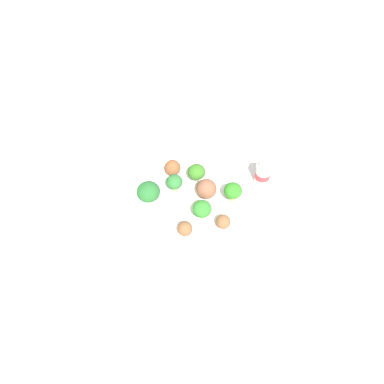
# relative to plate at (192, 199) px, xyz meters

# --- Properties ---
(ground_plane) EXTENTS (4.00, 4.00, 0.00)m
(ground_plane) POSITION_rel_plate_xyz_m (0.00, 0.00, -0.01)
(ground_plane) COLOR silver
(plate) EXTENTS (0.28, 0.28, 0.02)m
(plate) POSITION_rel_plate_xyz_m (0.00, 0.00, 0.00)
(plate) COLOR white
(plate) RESTS_ON ground_plane
(broccoli_floret_back_left) EXTENTS (0.04, 0.04, 0.05)m
(broccoli_floret_back_left) POSITION_rel_plate_xyz_m (-0.00, -0.06, 0.04)
(broccoli_floret_back_left) COLOR #99BB7F
(broccoli_floret_back_left) RESTS_ON plate
(broccoli_floret_mid_left) EXTENTS (0.04, 0.04, 0.05)m
(broccoli_floret_mid_left) POSITION_rel_plate_xyz_m (-0.03, 0.03, 0.04)
(broccoli_floret_mid_left) COLOR #9ECA72
(broccoli_floret_mid_left) RESTS_ON plate
(broccoli_floret_mid_right) EXTENTS (0.04, 0.04, 0.05)m
(broccoli_floret_mid_right) POSITION_rel_plate_xyz_m (0.08, -0.04, 0.04)
(broccoli_floret_mid_right) COLOR #A3BB6C
(broccoli_floret_mid_right) RESTS_ON plate
(broccoli_floret_front_left) EXTENTS (0.04, 0.04, 0.05)m
(broccoli_floret_front_left) POSITION_rel_plate_xyz_m (0.03, 0.04, 0.04)
(broccoli_floret_front_left) COLOR #98B883
(broccoli_floret_front_left) RESTS_ON plate
(broccoli_floret_near_rim) EXTENTS (0.05, 0.05, 0.05)m
(broccoli_floret_near_rim) POSITION_rel_plate_xyz_m (-0.09, 0.03, 0.04)
(broccoli_floret_near_rim) COLOR #A6BC7A
(broccoli_floret_near_rim) RESTS_ON plate
(meatball_far_rim) EXTENTS (0.03, 0.03, 0.03)m
(meatball_far_rim) POSITION_rel_plate_xyz_m (-0.05, -0.08, 0.02)
(meatball_far_rim) COLOR brown
(meatball_far_rim) RESTS_ON plate
(meatball_back_left) EXTENTS (0.04, 0.04, 0.04)m
(meatball_back_left) POSITION_rel_plate_xyz_m (-0.02, 0.09, 0.03)
(meatball_back_left) COLOR brown
(meatball_back_left) RESTS_ON plate
(meatball_front_left) EXTENTS (0.03, 0.03, 0.03)m
(meatball_front_left) POSITION_rel_plate_xyz_m (0.03, -0.10, 0.02)
(meatball_front_left) COLOR brown
(meatball_front_left) RESTS_ON plate
(meatball_center) EXTENTS (0.05, 0.05, 0.05)m
(meatball_center) POSITION_rel_plate_xyz_m (0.03, -0.01, 0.03)
(meatball_center) COLOR brown
(meatball_center) RESTS_ON plate
(napkin) EXTENTS (0.17, 0.13, 0.01)m
(napkin) POSITION_rel_plate_xyz_m (-0.27, 0.04, -0.01)
(napkin) COLOR white
(napkin) RESTS_ON ground_plane
(fork) EXTENTS (0.12, 0.02, 0.01)m
(fork) POSITION_rel_plate_xyz_m (-0.26, 0.06, -0.00)
(fork) COLOR silver
(fork) RESTS_ON napkin
(knife) EXTENTS (0.15, 0.02, 0.01)m
(knife) POSITION_rel_plate_xyz_m (-0.26, 0.02, -0.00)
(knife) COLOR silver
(knife) RESTS_ON napkin
(yogurt_bottle) EXTENTS (0.04, 0.04, 0.07)m
(yogurt_bottle) POSITION_rel_plate_xyz_m (0.18, -0.01, 0.02)
(yogurt_bottle) COLOR white
(yogurt_bottle) RESTS_ON ground_plane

